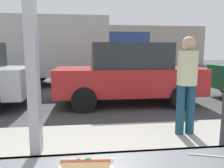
{
  "coord_description": "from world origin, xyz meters",
  "views": [
    {
      "loc": [
        0.26,
        -1.02,
        1.51
      ],
      "look_at": [
        0.71,
        2.76,
        0.94
      ],
      "focal_mm": 34.7,
      "sensor_mm": 36.0,
      "label": 1
    }
  ],
  "objects_px": {
    "box_truck": "(69,49)",
    "pedestrian": "(187,79)",
    "hotdog_tray_near": "(86,165)",
    "parked_car_red": "(128,74)"
  },
  "relations": [
    {
      "from": "box_truck",
      "to": "pedestrian",
      "type": "relative_size",
      "value": 4.11
    },
    {
      "from": "pedestrian",
      "to": "hotdog_tray_near",
      "type": "bearing_deg",
      "value": -123.81
    },
    {
      "from": "parked_car_red",
      "to": "box_truck",
      "type": "bearing_deg",
      "value": 116.56
    },
    {
      "from": "box_truck",
      "to": "pedestrian",
      "type": "height_order",
      "value": "box_truck"
    },
    {
      "from": "parked_car_red",
      "to": "box_truck",
      "type": "distance_m",
      "value": 4.56
    },
    {
      "from": "hotdog_tray_near",
      "to": "parked_car_red",
      "type": "xyz_separation_m",
      "value": [
        1.23,
        5.28,
        -0.14
      ]
    },
    {
      "from": "box_truck",
      "to": "pedestrian",
      "type": "bearing_deg",
      "value": -70.33
    },
    {
      "from": "hotdog_tray_near",
      "to": "box_truck",
      "type": "distance_m",
      "value": 9.36
    },
    {
      "from": "hotdog_tray_near",
      "to": "parked_car_red",
      "type": "relative_size",
      "value": 0.06
    },
    {
      "from": "parked_car_red",
      "to": "box_truck",
      "type": "xyz_separation_m",
      "value": [
        -2.01,
        4.02,
        0.75
      ]
    }
  ]
}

